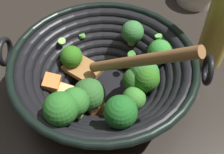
{
  "coord_description": "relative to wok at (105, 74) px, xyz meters",
  "views": [
    {
      "loc": [
        0.01,
        0.34,
        0.46
      ],
      "look_at": [
        -0.02,
        -0.02,
        0.03
      ],
      "focal_mm": 45.58,
      "sensor_mm": 36.0,
      "label": 1
    }
  ],
  "objects": [
    {
      "name": "cooking_oil_bottle",
      "position": [
        -0.23,
        -0.09,
        0.04
      ],
      "size": [
        0.06,
        0.06,
        0.26
      ],
      "color": "gold",
      "rests_on": "ground"
    },
    {
      "name": "ground_plane",
      "position": [
        0.0,
        -0.0,
        -0.07
      ],
      "size": [
        4.0,
        4.0,
        0.0
      ],
      "primitive_type": "plane",
      "color": "#28231E"
    },
    {
      "name": "wok",
      "position": [
        0.0,
        0.0,
        0.0
      ],
      "size": [
        0.37,
        0.34,
        0.22
      ],
      "color": "black",
      "rests_on": "ground"
    }
  ]
}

